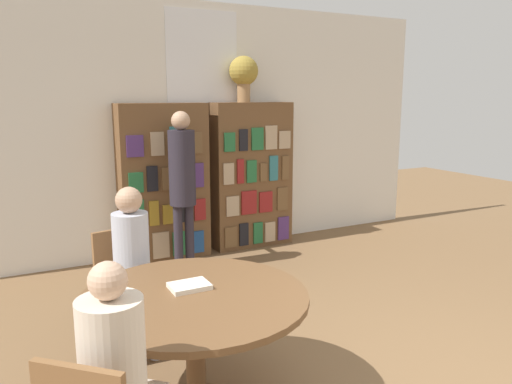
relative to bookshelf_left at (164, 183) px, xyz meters
name	(u,v)px	position (x,y,z in m)	size (l,w,h in m)	color
wall_back	(203,129)	(0.58, 0.19, 0.60)	(6.40, 0.07, 3.00)	silver
bookshelf_left	(164,183)	(0.00, 0.00, 0.00)	(1.03, 0.34, 1.83)	brown
bookshelf_right	(252,176)	(1.15, 0.00, 0.00)	(1.03, 0.34, 1.83)	brown
flower_vase	(244,73)	(1.05, 0.00, 1.26)	(0.35, 0.35, 0.55)	#997047
reading_table	(195,310)	(-0.73, -2.91, -0.27)	(1.37, 1.37, 0.74)	brown
chair_left_side	(125,282)	(-0.91, -1.90, -0.40)	(0.47, 0.47, 0.91)	brown
seated_reader_left	(134,261)	(-0.88, -2.08, -0.18)	(0.32, 0.39, 1.27)	#B2B7C6
seated_reader_right	(119,374)	(-1.31, -3.52, -0.20)	(0.43, 0.43, 1.24)	beige
librarian_standing	(182,175)	(0.05, -0.50, 0.16)	(0.29, 0.56, 1.75)	#28232D
open_book_on_table	(189,286)	(-0.72, -2.81, -0.15)	(0.24, 0.18, 0.03)	silver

